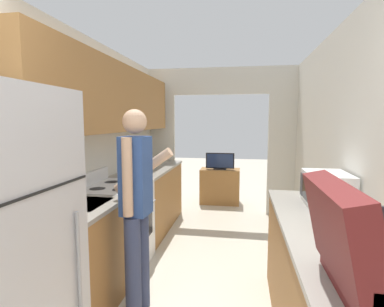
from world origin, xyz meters
name	(u,v)px	position (x,y,z in m)	size (l,w,h in m)	color
wall_left	(82,129)	(-1.20, 2.11, 1.52)	(0.38, 6.89, 2.50)	silver
wall_right	(370,171)	(1.29, 1.64, 1.25)	(0.06, 6.89, 2.50)	silver
wall_far_with_doorway	(220,131)	(0.00, 4.52, 1.44)	(2.92, 0.06, 2.50)	silver
counter_left	(133,213)	(-0.96, 2.80, 0.46)	(0.62, 3.41, 0.92)	#9E6B38
counter_right	(331,301)	(0.96, 1.27, 0.46)	(0.62, 2.22, 0.92)	#9E6B38
range_oven	(117,226)	(-0.95, 2.31, 0.46)	(0.66, 0.79, 1.06)	white
person	(136,206)	(-0.46, 1.61, 0.92)	(0.55, 0.40, 1.70)	#384266
suitcase	(374,260)	(0.89, 0.54, 1.07)	(0.48, 0.62, 0.46)	#5B1919
microwave	(326,189)	(1.07, 1.90, 1.05)	(0.34, 0.46, 0.27)	white
book_stack	(340,229)	(0.99, 1.25, 0.94)	(0.27, 0.31, 0.05)	black
tv_cabinet	(220,186)	(-0.04, 5.09, 0.34)	(0.75, 0.42, 0.67)	#9E6B38
television	(220,161)	(-0.04, 5.05, 0.83)	(0.54, 0.16, 0.32)	black
knife	(127,175)	(-1.05, 2.86, 0.92)	(0.08, 0.32, 0.02)	#B7B7BC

